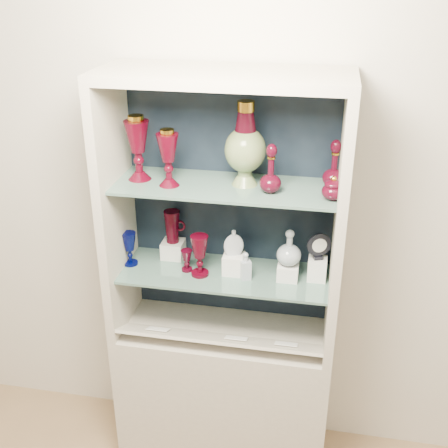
% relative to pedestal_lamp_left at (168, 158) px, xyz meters
% --- Properties ---
extents(wall_back, '(3.50, 0.02, 2.80)m').
position_rel_pedestal_lamp_left_xyz_m(wall_back, '(0.23, 0.24, -0.19)').
color(wall_back, beige).
rests_on(wall_back, ground).
extents(cabinet_base, '(1.00, 0.40, 0.75)m').
position_rel_pedestal_lamp_left_xyz_m(cabinet_base, '(0.23, 0.02, -1.21)').
color(cabinet_base, '#BBB2A0').
rests_on(cabinet_base, ground).
extents(cabinet_back_panel, '(0.98, 0.02, 1.15)m').
position_rel_pedestal_lamp_left_xyz_m(cabinet_back_panel, '(0.23, 0.21, -0.26)').
color(cabinet_back_panel, black).
rests_on(cabinet_back_panel, cabinet_base).
extents(cabinet_side_left, '(0.04, 0.40, 1.15)m').
position_rel_pedestal_lamp_left_xyz_m(cabinet_side_left, '(-0.25, 0.02, -0.26)').
color(cabinet_side_left, '#BBB2A0').
rests_on(cabinet_side_left, cabinet_base).
extents(cabinet_side_right, '(0.04, 0.40, 1.15)m').
position_rel_pedestal_lamp_left_xyz_m(cabinet_side_right, '(0.71, 0.02, -0.26)').
color(cabinet_side_right, '#BBB2A0').
rests_on(cabinet_side_right, cabinet_base).
extents(cabinet_top_cap, '(1.00, 0.40, 0.04)m').
position_rel_pedestal_lamp_left_xyz_m(cabinet_top_cap, '(0.23, 0.02, 0.33)').
color(cabinet_top_cap, '#BBB2A0').
rests_on(cabinet_top_cap, cabinet_side_left).
extents(shelf_lower, '(0.92, 0.34, 0.01)m').
position_rel_pedestal_lamp_left_xyz_m(shelf_lower, '(0.23, 0.04, -0.55)').
color(shelf_lower, slate).
rests_on(shelf_lower, cabinet_side_left).
extents(shelf_upper, '(0.92, 0.34, 0.01)m').
position_rel_pedestal_lamp_left_xyz_m(shelf_upper, '(0.23, 0.04, -0.13)').
color(shelf_upper, slate).
rests_on(shelf_upper, cabinet_side_left).
extents(label_ledge, '(0.92, 0.17, 0.09)m').
position_rel_pedestal_lamp_left_xyz_m(label_ledge, '(0.23, -0.09, -0.81)').
color(label_ledge, '#BBB2A0').
rests_on(label_ledge, cabinet_base).
extents(label_card_0, '(0.10, 0.06, 0.03)m').
position_rel_pedestal_lamp_left_xyz_m(label_card_0, '(0.52, -0.09, -0.79)').
color(label_card_0, white).
rests_on(label_card_0, label_ledge).
extents(label_card_1, '(0.10, 0.06, 0.03)m').
position_rel_pedestal_lamp_left_xyz_m(label_card_1, '(-0.06, -0.09, -0.79)').
color(label_card_1, white).
rests_on(label_card_1, label_ledge).
extents(label_card_2, '(0.10, 0.06, 0.03)m').
position_rel_pedestal_lamp_left_xyz_m(label_card_2, '(0.30, -0.09, -0.79)').
color(label_card_2, white).
rests_on(label_card_2, label_ledge).
extents(pedestal_lamp_left, '(0.10, 0.10, 0.24)m').
position_rel_pedestal_lamp_left_xyz_m(pedestal_lamp_left, '(0.00, 0.00, 0.00)').
color(pedestal_lamp_left, '#480312').
rests_on(pedestal_lamp_left, shelf_upper).
extents(pedestal_lamp_right, '(0.14, 0.14, 0.28)m').
position_rel_pedestal_lamp_left_xyz_m(pedestal_lamp_right, '(-0.14, 0.05, 0.02)').
color(pedestal_lamp_right, '#480312').
rests_on(pedestal_lamp_right, shelf_upper).
extents(enamel_urn, '(0.17, 0.17, 0.35)m').
position_rel_pedestal_lamp_left_xyz_m(enamel_urn, '(0.31, 0.07, 0.05)').
color(enamel_urn, '#0D4B14').
rests_on(enamel_urn, shelf_upper).
extents(ruby_decanter_a, '(0.11, 0.11, 0.23)m').
position_rel_pedestal_lamp_left_xyz_m(ruby_decanter_a, '(0.42, 0.00, -0.01)').
color(ruby_decanter_a, '#450617').
rests_on(ruby_decanter_a, shelf_upper).
extents(ruby_decanter_b, '(0.11, 0.11, 0.21)m').
position_rel_pedestal_lamp_left_xyz_m(ruby_decanter_b, '(0.67, 0.11, -0.01)').
color(ruby_decanter_b, '#450617').
rests_on(ruby_decanter_b, shelf_upper).
extents(lidded_bowl, '(0.11, 0.11, 0.10)m').
position_rel_pedestal_lamp_left_xyz_m(lidded_bowl, '(0.67, -0.03, -0.07)').
color(lidded_bowl, '#450617').
rests_on(lidded_bowl, shelf_upper).
extents(cobalt_goblet, '(0.07, 0.07, 0.16)m').
position_rel_pedestal_lamp_left_xyz_m(cobalt_goblet, '(-0.21, 0.04, -0.46)').
color(cobalt_goblet, '#01043B').
rests_on(cobalt_goblet, shelf_lower).
extents(ruby_goblet_tall, '(0.09, 0.09, 0.19)m').
position_rel_pedestal_lamp_left_xyz_m(ruby_goblet_tall, '(0.12, 0.00, -0.44)').
color(ruby_goblet_tall, '#480312').
rests_on(ruby_goblet_tall, shelf_lower).
extents(ruby_goblet_small, '(0.06, 0.06, 0.10)m').
position_rel_pedestal_lamp_left_xyz_m(ruby_goblet_small, '(0.06, 0.03, -0.49)').
color(ruby_goblet_small, '#450617').
rests_on(ruby_goblet_small, shelf_lower).
extents(riser_ruby_pitcher, '(0.10, 0.10, 0.08)m').
position_rel_pedestal_lamp_left_xyz_m(riser_ruby_pitcher, '(-0.04, 0.14, -0.50)').
color(riser_ruby_pitcher, silver).
rests_on(riser_ruby_pitcher, shelf_lower).
extents(ruby_pitcher, '(0.12, 0.08, 0.16)m').
position_rel_pedestal_lamp_left_xyz_m(ruby_pitcher, '(-0.04, 0.14, -0.38)').
color(ruby_pitcher, '#480312').
rests_on(ruby_pitcher, riser_ruby_pitcher).
extents(clear_square_bottle, '(0.06, 0.06, 0.13)m').
position_rel_pedestal_lamp_left_xyz_m(clear_square_bottle, '(0.32, 0.01, -0.48)').
color(clear_square_bottle, '#94A0AC').
rests_on(clear_square_bottle, shelf_lower).
extents(riser_flat_flask, '(0.09, 0.09, 0.09)m').
position_rel_pedestal_lamp_left_xyz_m(riser_flat_flask, '(0.26, 0.05, -0.49)').
color(riser_flat_flask, silver).
rests_on(riser_flat_flask, shelf_lower).
extents(flat_flask, '(0.09, 0.06, 0.12)m').
position_rel_pedestal_lamp_left_xyz_m(flat_flask, '(0.26, 0.05, -0.39)').
color(flat_flask, silver).
rests_on(flat_flask, riser_flat_flask).
extents(riser_clear_round_decanter, '(0.09, 0.09, 0.07)m').
position_rel_pedestal_lamp_left_xyz_m(riser_clear_round_decanter, '(0.51, 0.04, -0.50)').
color(riser_clear_round_decanter, silver).
rests_on(riser_clear_round_decanter, shelf_lower).
extents(clear_round_decanter, '(0.14, 0.14, 0.16)m').
position_rel_pedestal_lamp_left_xyz_m(clear_round_decanter, '(0.51, 0.04, -0.39)').
color(clear_round_decanter, '#94A0AC').
rests_on(clear_round_decanter, riser_clear_round_decanter).
extents(riser_cameo_medallion, '(0.08, 0.08, 0.10)m').
position_rel_pedestal_lamp_left_xyz_m(riser_cameo_medallion, '(0.63, 0.06, -0.49)').
color(riser_cameo_medallion, silver).
rests_on(riser_cameo_medallion, shelf_lower).
extents(cameo_medallion, '(0.11, 0.07, 0.13)m').
position_rel_pedestal_lamp_left_xyz_m(cameo_medallion, '(0.63, 0.06, -0.38)').
color(cameo_medallion, black).
rests_on(cameo_medallion, riser_cameo_medallion).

